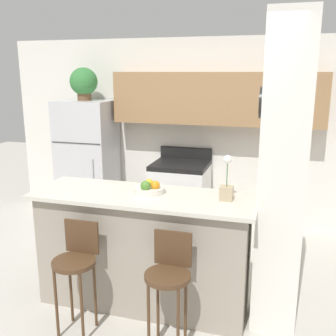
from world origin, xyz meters
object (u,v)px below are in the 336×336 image
Objects in this scene: refrigerator at (88,160)px; trash_bin at (122,213)px; bar_stool_left at (76,262)px; stove_range at (180,195)px; bar_stool_right at (169,276)px; fruit_bowl at (149,188)px; orchid_vase at (227,186)px; potted_plant_on_fridge at (84,83)px.

trash_bin is at bearing -19.27° from refrigerator.
bar_stool_left is at bearing -64.55° from refrigerator.
stove_range is 2.46m from bar_stool_right.
trash_bin is at bearing 121.04° from fruit_bowl.
orchid_vase is (0.33, 0.57, 0.57)m from bar_stool_right.
bar_stool_left is 1.00× the size of bar_stool_right.
potted_plant_on_fridge reaches higher than orchid_vase.
stove_range reaches higher than bar_stool_right.
potted_plant_on_fridge is 1.18× the size of trash_bin.
trash_bin is at bearing 135.53° from orchid_vase.
bar_stool_right reaches higher than trash_bin.
stove_range is 2.39× the size of potted_plant_on_fridge.
orchid_vase reaches higher than trash_bin.
potted_plant_on_fridge reaches higher than refrigerator.
potted_plant_on_fridge is at bearing 120.87° from refrigerator.
orchid_vase is 1.41× the size of fruit_bowl.
stove_range is (1.38, -0.01, -0.40)m from refrigerator.
bar_stool_left is (-0.24, -2.40, 0.15)m from stove_range.
bar_stool_right is 3.41× the size of fruit_bowl.
refrigerator is 1.85× the size of bar_stool_right.
stove_range reaches higher than trash_bin.
bar_stool_left is 2.98m from potted_plant_on_fridge.
potted_plant_on_fridge reaches higher than stove_range.
refrigerator is at bearing 140.88° from orchid_vase.
bar_stool_left is 2.42× the size of orchid_vase.
refrigerator is at bearing -59.13° from potted_plant_on_fridge.
bar_stool_left is (1.14, -2.41, -0.25)m from refrigerator.
refrigerator is 1.60× the size of stove_range.
bar_stool_right is at bearing -120.15° from orchid_vase.
orchid_vase is 0.68m from fruit_bowl.
fruit_bowl is (1.58, -1.83, -0.86)m from potted_plant_on_fridge.
bar_stool_left is at bearing -76.06° from trash_bin.
potted_plant_on_fridge reaches higher than bar_stool_right.
refrigerator is at bearing 128.64° from bar_stool_right.
bar_stool_right is at bearing -51.36° from refrigerator.
bar_stool_left and bar_stool_right have the same top height.
bar_stool_left is 1.37m from orchid_vase.
potted_plant_on_fridge is (-1.14, 2.41, 1.35)m from bar_stool_left.
fruit_bowl is at bearing -49.29° from potted_plant_on_fridge.
bar_stool_left is 2.30m from trash_bin.
orchid_vase is at bearing -64.53° from stove_range.
fruit_bowl reaches higher than bar_stool_left.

